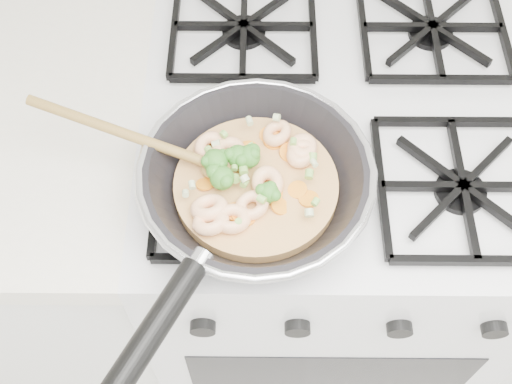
{
  "coord_description": "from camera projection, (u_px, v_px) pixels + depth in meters",
  "views": [
    {
      "loc": [
        -0.12,
        1.09,
        1.65
      ],
      "look_at": [
        -0.13,
        1.53,
        0.93
      ],
      "focal_mm": 45.23,
      "sensor_mm": 36.0,
      "label": 1
    }
  ],
  "objects": [
    {
      "name": "skillet",
      "position": [
        252.0,
        183.0,
        0.82
      ],
      "size": [
        0.45,
        0.45,
        0.09
      ],
      "rotation": [
        0.0,
        0.0,
        -0.24
      ],
      "color": "black",
      "rests_on": "stove"
    },
    {
      "name": "stove",
      "position": [
        318.0,
        243.0,
        1.33
      ],
      "size": [
        0.6,
        0.6,
        0.92
      ],
      "color": "white",
      "rests_on": "ground"
    }
  ]
}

